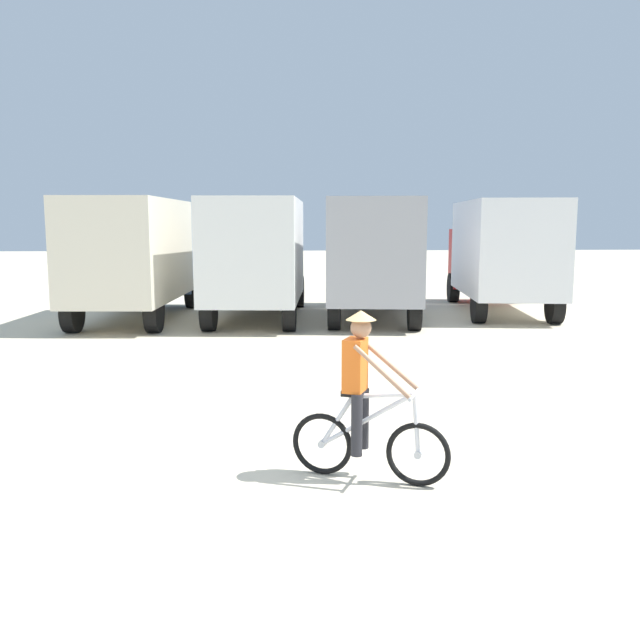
{
  "coord_description": "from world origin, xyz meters",
  "views": [
    {
      "loc": [
        -0.72,
        -7.0,
        2.72
      ],
      "look_at": [
        0.01,
        4.23,
        1.1
      ],
      "focal_mm": 38.05,
      "sensor_mm": 36.0,
      "label": 1
    }
  ],
  "objects_px": {
    "box_truck_grey_hauler": "(373,253)",
    "box_truck_avon_van": "(501,251)",
    "cyclist_orange_shirt": "(364,402)",
    "box_truck_white_box": "(258,253)",
    "box_truck_cream_rv": "(136,253)"
  },
  "relations": [
    {
      "from": "box_truck_cream_rv",
      "to": "box_truck_white_box",
      "type": "bearing_deg",
      "value": -0.1
    },
    {
      "from": "box_truck_cream_rv",
      "to": "box_truck_avon_van",
      "type": "distance_m",
      "value": 10.74
    },
    {
      "from": "box_truck_grey_hauler",
      "to": "cyclist_orange_shirt",
      "type": "relative_size",
      "value": 3.83
    },
    {
      "from": "box_truck_white_box",
      "to": "box_truck_grey_hauler",
      "type": "height_order",
      "value": "same"
    },
    {
      "from": "box_truck_cream_rv",
      "to": "box_truck_grey_hauler",
      "type": "bearing_deg",
      "value": -0.27
    },
    {
      "from": "box_truck_white_box",
      "to": "box_truck_avon_van",
      "type": "height_order",
      "value": "same"
    },
    {
      "from": "box_truck_white_box",
      "to": "cyclist_orange_shirt",
      "type": "xyz_separation_m",
      "value": [
        1.42,
        -12.38,
        -1.03
      ]
    },
    {
      "from": "box_truck_grey_hauler",
      "to": "cyclist_orange_shirt",
      "type": "bearing_deg",
      "value": -98.51
    },
    {
      "from": "box_truck_white_box",
      "to": "box_truck_avon_van",
      "type": "distance_m",
      "value": 7.35
    },
    {
      "from": "box_truck_grey_hauler",
      "to": "box_truck_avon_van",
      "type": "xyz_separation_m",
      "value": [
        4.04,
        0.89,
        0.0
      ]
    },
    {
      "from": "box_truck_white_box",
      "to": "box_truck_grey_hauler",
      "type": "bearing_deg",
      "value": -0.44
    },
    {
      "from": "box_truck_white_box",
      "to": "cyclist_orange_shirt",
      "type": "distance_m",
      "value": 12.5
    },
    {
      "from": "cyclist_orange_shirt",
      "to": "box_truck_grey_hauler",
      "type": "bearing_deg",
      "value": 81.49
    },
    {
      "from": "box_truck_avon_van",
      "to": "cyclist_orange_shirt",
      "type": "xyz_separation_m",
      "value": [
        -5.88,
        -13.24,
        -1.03
      ]
    },
    {
      "from": "box_truck_cream_rv",
      "to": "cyclist_orange_shirt",
      "type": "relative_size",
      "value": 3.79
    }
  ]
}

